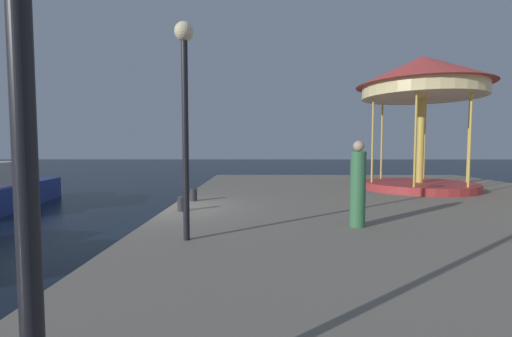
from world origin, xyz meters
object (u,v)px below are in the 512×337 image
at_px(carousel, 422,90).
at_px(person_mid_promenade, 358,186).
at_px(bollard_south, 182,204).
at_px(sailboat_blue, 1,191).
at_px(bollard_north, 193,195).
at_px(lamp_post_mid_promenade, 185,91).

distance_m(carousel, person_mid_promenade, 8.67).
xyz_separation_m(carousel, bollard_south, (-8.83, -4.84, -3.91)).
bearing_deg(sailboat_blue, person_mid_promenade, -26.55).
bearing_deg(bollard_north, carousel, 19.18).
xyz_separation_m(sailboat_blue, carousel, (17.41, 0.24, 4.17)).
relative_size(sailboat_blue, carousel, 1.22).
distance_m(sailboat_blue, lamp_post_mid_promenade, 12.36).
bearing_deg(bollard_south, lamp_post_mid_promenade, -75.73).
xyz_separation_m(sailboat_blue, person_mid_promenade, (12.92, -6.46, 0.96)).
xyz_separation_m(sailboat_blue, bollard_north, (8.56, -2.84, 0.26)).
height_order(carousel, bollard_north, carousel).
height_order(bollard_south, person_mid_promenade, person_mid_promenade).
bearing_deg(person_mid_promenade, bollard_south, 156.96).
bearing_deg(carousel, lamp_post_mid_promenade, -135.93).
height_order(bollard_south, bollard_north, same).
distance_m(lamp_post_mid_promenade, bollard_south, 4.03).
xyz_separation_m(sailboat_blue, bollard_south, (8.58, -4.61, 0.26)).
xyz_separation_m(bollard_south, person_mid_promenade, (4.35, -1.85, 0.70)).
relative_size(lamp_post_mid_promenade, person_mid_promenade, 2.13).
height_order(bollard_north, person_mid_promenade, person_mid_promenade).
xyz_separation_m(lamp_post_mid_promenade, bollard_north, (-0.77, 4.74, -2.62)).
height_order(carousel, bollard_south, carousel).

